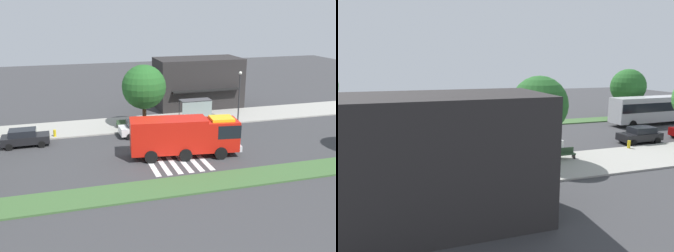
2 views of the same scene
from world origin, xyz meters
TOP-DOWN VIEW (x-y plane):
  - ground_plane at (0.00, 0.00)m, footprint 120.00×120.00m
  - sidewalk at (0.00, 8.92)m, footprint 60.00×5.83m
  - median_strip at (0.00, -7.50)m, footprint 60.00×3.00m
  - crosswalk at (1.14, 0.00)m, footprint 4.95×10.81m
  - fire_truck at (2.39, -1.79)m, footprint 9.82×3.71m
  - parked_car_mid at (-11.50, 4.80)m, footprint 4.35×2.08m
  - parked_car_east at (-0.28, 4.80)m, footprint 4.72×2.23m
  - bus_stop_shelter at (6.67, 7.71)m, footprint 3.50×1.40m
  - bench_near_shelter at (2.67, 7.68)m, footprint 1.60×0.50m
  - bench_west_of_shelter at (-1.62, 7.68)m, footprint 1.60×0.50m
  - street_lamp at (11.36, 6.60)m, footprint 0.36×0.36m
  - storefront_building at (9.34, 14.54)m, footprint 10.89×6.25m
  - sidewalk_tree_center at (0.53, 7.00)m, footprint 4.66×4.66m
  - fire_hydrant at (-8.82, 6.50)m, footprint 0.28×0.28m

SIDE VIEW (x-z plane):
  - ground_plane at x=0.00m, z-range 0.00..0.00m
  - crosswalk at x=1.14m, z-range 0.00..0.01m
  - sidewalk at x=0.00m, z-range 0.00..0.14m
  - median_strip at x=0.00m, z-range 0.00..0.14m
  - fire_hydrant at x=-8.82m, z-range 0.14..0.84m
  - bench_near_shelter at x=2.67m, z-range 0.14..1.04m
  - bench_west_of_shelter at x=-1.62m, z-range 0.14..1.04m
  - parked_car_mid at x=-11.50m, z-range 0.03..1.67m
  - parked_car_east at x=-0.28m, z-range 0.03..1.72m
  - bus_stop_shelter at x=6.67m, z-range 0.66..3.12m
  - fire_truck at x=2.39m, z-range 0.24..3.69m
  - storefront_building at x=9.34m, z-range 0.00..6.39m
  - street_lamp at x=11.36m, z-range 0.68..6.35m
  - sidewalk_tree_center at x=0.53m, z-range 1.18..7.96m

